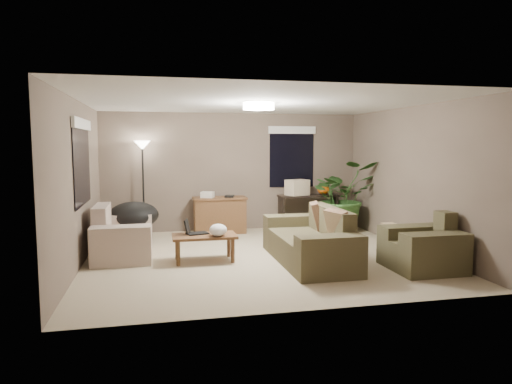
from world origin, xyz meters
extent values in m
plane|color=tan|center=(0.00, 0.00, 0.00)|extent=(5.50, 5.50, 0.00)
plane|color=white|center=(0.00, 0.00, 2.50)|extent=(5.50, 5.50, 0.00)
plane|color=#6E5D51|center=(0.00, 2.50, 1.25)|extent=(5.50, 0.00, 5.50)
plane|color=#6E5D51|center=(0.00, -2.50, 1.25)|extent=(5.50, 0.00, 5.50)
plane|color=#6E5D51|center=(-2.75, 0.00, 1.25)|extent=(0.00, 5.00, 5.00)
plane|color=#6E5D51|center=(2.75, 0.00, 1.25)|extent=(0.00, 5.00, 5.00)
cube|color=#47402A|center=(0.70, -0.48, 0.21)|extent=(0.95, 1.48, 0.42)
cube|color=#46402A|center=(1.06, -0.48, 0.64)|extent=(0.22, 1.48, 0.43)
cube|color=#48422B|center=(0.70, -1.40, 0.30)|extent=(0.95, 0.36, 0.60)
cube|color=#4C462E|center=(0.70, 0.44, 0.30)|extent=(0.95, 0.36, 0.60)
cube|color=#8C7251|center=(1.00, -0.93, 0.65)|extent=(0.34, 0.50, 0.47)
cube|color=#8C7251|center=(1.00, -0.03, 0.65)|extent=(0.35, 0.50, 0.47)
cube|color=beige|center=(-2.16, 0.56, 0.21)|extent=(0.90, 0.88, 0.42)
cube|color=#BCB1A0|center=(-2.50, 0.56, 0.64)|extent=(0.22, 0.88, 0.43)
cube|color=beige|center=(-2.16, -0.06, 0.30)|extent=(0.90, 0.36, 0.60)
cube|color=beige|center=(-2.16, 1.18, 0.30)|extent=(0.90, 0.36, 0.60)
cube|color=#49442C|center=(2.19, -1.25, 0.21)|extent=(0.95, 0.28, 0.42)
cube|color=brown|center=(2.56, -1.25, 0.64)|extent=(0.22, 0.28, 0.43)
cube|color=brown|center=(2.19, -1.57, 0.30)|extent=(0.95, 0.36, 0.60)
cube|color=#47422A|center=(2.19, -0.93, 0.30)|extent=(0.95, 0.36, 0.60)
cube|color=brown|center=(-0.90, -0.08, 0.40)|extent=(1.00, 0.55, 0.04)
cylinder|color=brown|center=(-1.32, -0.28, 0.19)|extent=(0.06, 0.06, 0.38)
cylinder|color=brown|center=(-0.48, -0.28, 0.19)|extent=(0.06, 0.06, 0.38)
cylinder|color=brown|center=(-1.32, 0.12, 0.19)|extent=(0.06, 0.06, 0.38)
cylinder|color=brown|center=(-0.48, 0.12, 0.19)|extent=(0.06, 0.06, 0.38)
cube|color=black|center=(-1.00, 0.02, 0.43)|extent=(0.38, 0.30, 0.02)
cube|color=black|center=(-1.16, 0.02, 0.55)|extent=(0.12, 0.24, 0.22)
ellipsoid|color=white|center=(-0.70, -0.23, 0.52)|extent=(0.32, 0.30, 0.19)
cube|color=brown|center=(-0.35, 2.14, 0.35)|extent=(1.05, 0.45, 0.71)
cube|color=brown|center=(-0.35, 2.14, 0.73)|extent=(1.10, 0.50, 0.04)
cube|color=silver|center=(-0.60, 2.14, 0.81)|extent=(0.31, 0.28, 0.12)
cube|color=black|center=(-0.15, 2.09, 0.77)|extent=(0.23, 0.26, 0.04)
cube|color=black|center=(1.59, 2.17, 0.73)|extent=(1.30, 0.40, 0.04)
cube|color=black|center=(0.99, 2.17, 0.35)|extent=(0.05, 0.38, 0.71)
cube|color=black|center=(2.19, 2.17, 0.35)|extent=(0.05, 0.38, 0.71)
cube|color=black|center=(1.59, 2.17, 0.15)|extent=(1.25, 0.36, 0.03)
ellipsoid|color=orange|center=(1.94, 2.17, 0.86)|extent=(0.29, 0.29, 0.21)
cube|color=beige|center=(1.34, 2.17, 0.92)|extent=(0.53, 0.47, 0.33)
cylinder|color=black|center=(-2.04, 1.36, 0.15)|extent=(0.60, 0.60, 0.30)
ellipsoid|color=black|center=(-2.04, 1.36, 0.55)|extent=(1.13, 1.13, 0.50)
cylinder|color=black|center=(-1.88, 2.22, 0.01)|extent=(0.28, 0.28, 0.02)
cylinder|color=black|center=(-1.88, 2.22, 0.90)|extent=(0.04, 0.04, 1.78)
cone|color=white|center=(-1.88, 2.22, 1.82)|extent=(0.32, 0.32, 0.18)
cylinder|color=white|center=(0.00, 0.00, 2.44)|extent=(0.50, 0.50, 0.10)
imported|color=#2D5923|center=(2.20, 1.75, 0.59)|extent=(1.36, 1.51, 1.17)
cube|color=tan|center=(2.25, -0.17, 0.01)|extent=(0.32, 0.32, 0.03)
cylinder|color=tan|center=(2.25, -0.17, 0.25)|extent=(0.12, 0.12, 0.44)
cube|color=tan|center=(2.25, -0.17, 0.48)|extent=(0.22, 0.22, 0.03)
cube|color=black|center=(-2.73, 0.30, 1.55)|extent=(0.01, 1.50, 1.30)
cube|color=white|center=(-2.71, 0.30, 2.15)|extent=(0.05, 1.56, 0.16)
cube|color=black|center=(1.30, 2.48, 1.55)|extent=(1.00, 0.01, 1.30)
cube|color=white|center=(1.30, 2.46, 2.15)|extent=(1.06, 0.05, 0.16)
camera|label=1|loc=(-1.60, -7.16, 1.84)|focal=32.00mm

